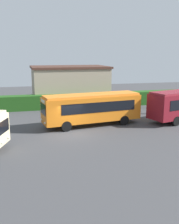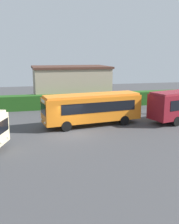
{
  "view_description": "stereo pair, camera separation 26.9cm",
  "coord_description": "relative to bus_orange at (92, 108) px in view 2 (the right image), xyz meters",
  "views": [
    {
      "loc": [
        -4.55,
        -23.65,
        7.21
      ],
      "look_at": [
        1.84,
        0.97,
        1.75
      ],
      "focal_mm": 43.55,
      "sensor_mm": 36.0,
      "label": 1
    },
    {
      "loc": [
        -4.29,
        -23.71,
        7.21
      ],
      "look_at": [
        1.84,
        0.97,
        1.75
      ],
      "focal_mm": 43.55,
      "sensor_mm": 36.0,
      "label": 2
    }
  ],
  "objects": [
    {
      "name": "person_center",
      "position": [
        9.38,
        3.09,
        -0.93
      ],
      "size": [
        0.48,
        0.46,
        1.77
      ],
      "rotation": [
        0.0,
        0.0,
        4.02
      ],
      "color": "#334C8C",
      "rests_on": "ground_plane"
    },
    {
      "name": "ground_plane",
      "position": [
        -2.49,
        -2.5,
        -1.87
      ],
      "size": [
        78.16,
        78.16,
        0.0
      ],
      "primitive_type": "plane",
      "color": "#424244"
    },
    {
      "name": "depot_building",
      "position": [
        0.25,
        13.92,
        0.86
      ],
      "size": [
        11.14,
        7.75,
        5.44
      ],
      "color": "tan",
      "rests_on": "ground_plane"
    },
    {
      "name": "hedge_row",
      "position": [
        -2.49,
        9.74,
        -0.92
      ],
      "size": [
        51.08,
        1.77,
        1.89
      ],
      "primitive_type": "cube",
      "color": "#22531A",
      "rests_on": "ground_plane"
    },
    {
      "name": "bus_orange",
      "position": [
        0.0,
        0.0,
        0.0
      ],
      "size": [
        10.34,
        3.86,
        3.25
      ],
      "rotation": [
        0.0,
        0.0,
        3.28
      ],
      "color": "orange",
      "rests_on": "ground_plane"
    }
  ]
}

